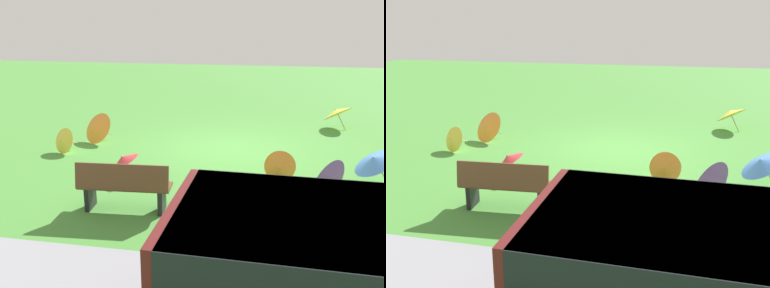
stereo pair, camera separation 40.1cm
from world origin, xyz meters
The scene contains 9 objects.
ground centered at (0.00, 0.00, 0.00)m, with size 40.00×40.00×0.00m, color #478C38.
park_bench centered at (1.31, 4.02, 0.47)m, with size 1.63×0.59×0.90m.
parasol_yellow_0 centered at (-3.00, -2.77, 0.52)m, with size 1.18×1.19×0.81m.
parasol_purple_0 centered at (-2.06, 3.15, 0.47)m, with size 0.97×0.96×0.94m.
parasol_orange_0 centered at (-1.32, 2.08, 0.33)m, with size 0.64×0.52×0.65m.
parasol_yellow_1 centered at (3.93, 1.10, 0.32)m, with size 0.72×0.68×0.64m.
parasol_orange_1 centered at (3.49, 0.03, 0.41)m, with size 1.04×0.92×0.82m.
parasol_blue_0 centered at (-3.15, 1.94, 0.53)m, with size 1.00×1.05×0.84m.
parasol_red_1 centered at (1.84, 2.54, 0.44)m, with size 0.73×0.74×0.65m.
Camera 1 is at (-1.14, 10.68, 3.26)m, focal length 41.02 mm.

